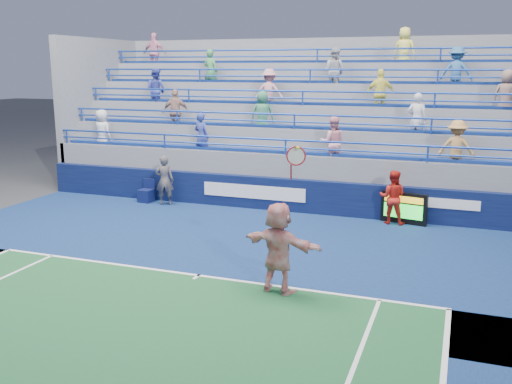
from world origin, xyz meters
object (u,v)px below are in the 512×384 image
at_px(tennis_player, 279,248).
at_px(ball_girl, 393,197).
at_px(judge_chair, 146,195).
at_px(serve_speed_board, 404,208).
at_px(line_judge, 165,180).

height_order(tennis_player, ball_girl, tennis_player).
bearing_deg(tennis_player, judge_chair, 137.82).
bearing_deg(serve_speed_board, line_judge, -177.75).
relative_size(tennis_player, ball_girl, 1.90).
height_order(serve_speed_board, line_judge, line_judge).
bearing_deg(serve_speed_board, judge_chair, -178.76).
bearing_deg(ball_girl, serve_speed_board, -160.94).
bearing_deg(tennis_player, serve_speed_board, 73.34).
height_order(judge_chair, line_judge, line_judge).
relative_size(judge_chair, line_judge, 0.47).
height_order(serve_speed_board, tennis_player, tennis_player).
xyz_separation_m(serve_speed_board, judge_chair, (-8.86, -0.19, -0.22)).
bearing_deg(line_judge, judge_chair, -26.91).
height_order(serve_speed_board, judge_chair, serve_speed_board).
xyz_separation_m(line_judge, ball_girl, (7.70, 0.19, -0.04)).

